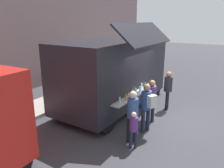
{
  "coord_description": "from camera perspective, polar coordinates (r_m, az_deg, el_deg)",
  "views": [
    {
      "loc": [
        -8.13,
        -2.82,
        3.8
      ],
      "look_at": [
        -0.88,
        1.71,
        1.3
      ],
      "focal_mm": 35.53,
      "sensor_mm": 36.0,
      "label": 1
    }
  ],
  "objects": [
    {
      "name": "food_truck_main",
      "position": [
        9.68,
        0.63,
        3.38
      ],
      "size": [
        5.85,
        3.36,
        3.69
      ],
      "rotation": [
        0.0,
        0.0,
        -0.01
      ],
      "color": "black",
      "rests_on": "ground"
    },
    {
      "name": "customer_extra_browsing",
      "position": [
        9.8,
        14.23,
        -0.76
      ],
      "size": [
        0.35,
        0.34,
        1.69
      ],
      "rotation": [
        0.0,
        0.0,
        1.79
      ],
      "color": "black",
      "rests_on": "ground"
    },
    {
      "name": "trash_bin",
      "position": [
        14.31,
        0.66,
        2.66
      ],
      "size": [
        0.6,
        0.6,
        0.85
      ],
      "primitive_type": "cylinder",
      "color": "#2D5F36",
      "rests_on": "ground"
    },
    {
      "name": "customer_rear_waiting",
      "position": [
        6.98,
        5.32,
        -7.21
      ],
      "size": [
        0.35,
        0.35,
        1.71
      ],
      "rotation": [
        0.0,
        0.0,
        0.69
      ],
      "color": "black",
      "rests_on": "ground"
    },
    {
      "name": "ground_plane",
      "position": [
        9.41,
        11.88,
        -7.9
      ],
      "size": [
        60.0,
        60.0,
        0.0
      ],
      "primitive_type": "plane",
      "color": "#38383D"
    },
    {
      "name": "customer_mid_with_backpack",
      "position": [
        7.63,
        9.0,
        -4.95
      ],
      "size": [
        0.46,
        0.57,
        1.73
      ],
      "rotation": [
        0.0,
        0.0,
        1.16
      ],
      "color": "#1F253A",
      "rests_on": "ground"
    },
    {
      "name": "child_near_queue",
      "position": [
        6.78,
        5.56,
        -10.92
      ],
      "size": [
        0.24,
        0.24,
        1.19
      ],
      "rotation": [
        0.0,
        0.0,
        0.72
      ],
      "color": "#1D2135",
      "rests_on": "ground"
    },
    {
      "name": "customer_front_ordering",
      "position": [
        8.39,
        10.09,
        -3.46
      ],
      "size": [
        0.34,
        0.34,
        1.68
      ],
      "rotation": [
        0.0,
        0.0,
        1.21
      ],
      "color": "#1F2538",
      "rests_on": "ground"
    }
  ]
}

